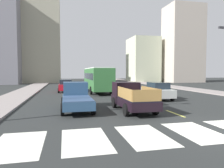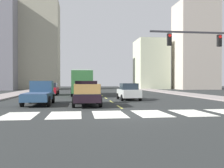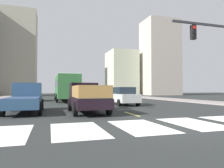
{
  "view_description": "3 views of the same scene",
  "coord_description": "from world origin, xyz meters",
  "px_view_note": "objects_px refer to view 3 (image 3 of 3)",
  "views": [
    {
      "loc": [
        -7.14,
        -8.25,
        2.74
      ],
      "look_at": [
        -1.65,
        15.29,
        1.35
      ],
      "focal_mm": 33.17,
      "sensor_mm": 36.0,
      "label": 1
    },
    {
      "loc": [
        -2.96,
        -14.5,
        1.92
      ],
      "look_at": [
        0.6,
        13.15,
        1.62
      ],
      "focal_mm": 40.24,
      "sensor_mm": 36.0,
      "label": 2
    },
    {
      "loc": [
        -4.79,
        -7.59,
        1.48
      ],
      "look_at": [
        2.11,
        14.91,
        2.13
      ],
      "focal_mm": 32.92,
      "sensor_mm": 36.0,
      "label": 3
    }
  ],
  "objects_px": {
    "pickup_stakebed": "(86,98)",
    "pickup_dark": "(26,98)",
    "sedan_near_left": "(32,94)",
    "city_bus": "(66,86)",
    "sedan_far": "(124,96)"
  },
  "relations": [
    {
      "from": "pickup_stakebed",
      "to": "pickup_dark",
      "type": "relative_size",
      "value": 1.0
    },
    {
      "from": "sedan_near_left",
      "to": "city_bus",
      "type": "bearing_deg",
      "value": -18.29
    },
    {
      "from": "pickup_stakebed",
      "to": "sedan_near_left",
      "type": "distance_m",
      "value": 15.82
    },
    {
      "from": "pickup_stakebed",
      "to": "sedan_far",
      "type": "relative_size",
      "value": 1.18
    },
    {
      "from": "pickup_stakebed",
      "to": "pickup_dark",
      "type": "height_order",
      "value": "same"
    },
    {
      "from": "pickup_stakebed",
      "to": "pickup_dark",
      "type": "xyz_separation_m",
      "value": [
        -3.84,
        1.1,
        -0.02
      ]
    },
    {
      "from": "city_bus",
      "to": "pickup_dark",
      "type": "bearing_deg",
      "value": -104.79
    },
    {
      "from": "pickup_stakebed",
      "to": "city_bus",
      "type": "bearing_deg",
      "value": 92.17
    },
    {
      "from": "pickup_dark",
      "to": "sedan_near_left",
      "type": "relative_size",
      "value": 1.18
    },
    {
      "from": "pickup_dark",
      "to": "sedan_near_left",
      "type": "height_order",
      "value": "pickup_dark"
    },
    {
      "from": "pickup_stakebed",
      "to": "sedan_far",
      "type": "xyz_separation_m",
      "value": [
        4.47,
        4.98,
        -0.08
      ]
    },
    {
      "from": "city_bus",
      "to": "sedan_far",
      "type": "xyz_separation_m",
      "value": [
        4.72,
        -8.94,
        -1.09
      ]
    },
    {
      "from": "pickup_stakebed",
      "to": "sedan_near_left",
      "type": "relative_size",
      "value": 1.18
    },
    {
      "from": "pickup_stakebed",
      "to": "sedan_far",
      "type": "height_order",
      "value": "pickup_stakebed"
    },
    {
      "from": "city_bus",
      "to": "sedan_far",
      "type": "distance_m",
      "value": 10.16
    }
  ]
}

